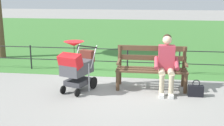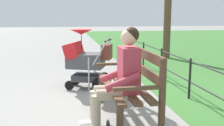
{
  "view_description": "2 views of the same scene",
  "coord_description": "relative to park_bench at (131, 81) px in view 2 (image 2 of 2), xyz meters",
  "views": [
    {
      "loc": [
        -0.61,
        6.28,
        2.18
      ],
      "look_at": [
        0.22,
        0.21,
        0.64
      ],
      "focal_mm": 45.55,
      "sensor_mm": 36.0,
      "label": 1
    },
    {
      "loc": [
        -4.12,
        0.74,
        1.41
      ],
      "look_at": [
        0.26,
        -0.0,
        0.62
      ],
      "focal_mm": 42.8,
      "sensor_mm": 36.0,
      "label": 2
    }
  ],
  "objects": [
    {
      "name": "park_bench",
      "position": [
        0.0,
        0.0,
        0.0
      ],
      "size": [
        1.61,
        0.61,
        0.96
      ],
      "color": "brown",
      "rests_on": "ground"
    },
    {
      "name": "ground_plane",
      "position": [
        0.65,
        0.12,
        -0.53
      ],
      "size": [
        60.0,
        60.0,
        0.0
      ],
      "primitive_type": "plane",
      "color": "gray"
    },
    {
      "name": "stroller",
      "position": [
        1.64,
        0.51,
        0.07
      ],
      "size": [
        0.76,
        0.99,
        1.15
      ],
      "color": "black",
      "rests_on": "ground"
    },
    {
      "name": "person_on_bench",
      "position": [
        -0.32,
        0.22,
        0.15
      ],
      "size": [
        0.53,
        0.74,
        1.28
      ],
      "color": "tan",
      "rests_on": "ground"
    },
    {
      "name": "park_fence",
      "position": [
        0.37,
        -1.18,
        -0.1
      ],
      "size": [
        8.39,
        0.04,
        0.7
      ],
      "color": "black",
      "rests_on": "ground"
    }
  ]
}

